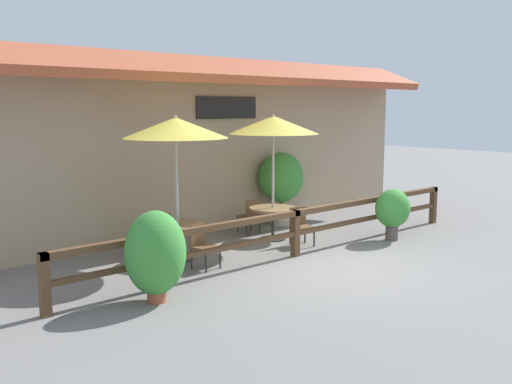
# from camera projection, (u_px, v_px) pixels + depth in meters

# --- Properties ---
(ground_plane) EXTENTS (60.00, 60.00, 0.00)m
(ground_plane) POSITION_uv_depth(u_px,v_px,m) (334.00, 267.00, 10.85)
(ground_plane) COLOR slate
(building_facade) EXTENTS (14.28, 1.49, 4.23)m
(building_facade) POSITION_uv_depth(u_px,v_px,m) (205.00, 143.00, 13.57)
(building_facade) COLOR tan
(building_facade) RESTS_ON ground
(patio_railing) EXTENTS (10.40, 0.14, 0.95)m
(patio_railing) POSITION_uv_depth(u_px,v_px,m) (295.00, 223.00, 11.52)
(patio_railing) COLOR brown
(patio_railing) RESTS_ON ground
(patio_umbrella_near) EXTENTS (2.04, 2.04, 2.86)m
(patio_umbrella_near) POSITION_uv_depth(u_px,v_px,m) (176.00, 128.00, 10.96)
(patio_umbrella_near) COLOR #B7B2A8
(patio_umbrella_near) RESTS_ON ground
(dining_table_near) EXTENTS (1.08, 1.08, 0.74)m
(dining_table_near) POSITION_uv_depth(u_px,v_px,m) (178.00, 231.00, 11.25)
(dining_table_near) COLOR olive
(dining_table_near) RESTS_ON ground
(chair_near_streetside) EXTENTS (0.49, 0.49, 0.83)m
(chair_near_streetside) POSITION_uv_depth(u_px,v_px,m) (203.00, 244.00, 10.70)
(chair_near_streetside) COLOR brown
(chair_near_streetside) RESTS_ON ground
(chair_near_wallside) EXTENTS (0.44, 0.44, 0.83)m
(chair_near_wallside) POSITION_uv_depth(u_px,v_px,m) (159.00, 230.00, 11.91)
(chair_near_wallside) COLOR brown
(chair_near_wallside) RESTS_ON ground
(patio_umbrella_middle) EXTENTS (2.04, 2.04, 2.86)m
(patio_umbrella_middle) POSITION_uv_depth(u_px,v_px,m) (273.00, 125.00, 12.74)
(patio_umbrella_middle) COLOR #B7B2A8
(patio_umbrella_middle) RESTS_ON ground
(dining_table_middle) EXTENTS (1.08, 1.08, 0.74)m
(dining_table_middle) POSITION_uv_depth(u_px,v_px,m) (273.00, 214.00, 13.03)
(dining_table_middle) COLOR olive
(dining_table_middle) RESTS_ON ground
(chair_middle_streetside) EXTENTS (0.51, 0.51, 0.83)m
(chair_middle_streetside) POSITION_uv_depth(u_px,v_px,m) (301.00, 225.00, 12.50)
(chair_middle_streetside) COLOR brown
(chair_middle_streetside) RESTS_ON ground
(chair_middle_wallside) EXTENTS (0.47, 0.47, 0.83)m
(chair_middle_wallside) POSITION_uv_depth(u_px,v_px,m) (250.00, 215.00, 13.66)
(chair_middle_wallside) COLOR brown
(chair_middle_wallside) RESTS_ON ground
(potted_plant_small_flowering) EXTENTS (0.84, 0.76, 1.18)m
(potted_plant_small_flowering) POSITION_uv_depth(u_px,v_px,m) (393.00, 210.00, 12.94)
(potted_plant_small_flowering) COLOR #564C47
(potted_plant_small_flowering) RESTS_ON ground
(potted_plant_broad_leaf) EXTENTS (0.98, 0.88, 1.45)m
(potted_plant_broad_leaf) POSITION_uv_depth(u_px,v_px,m) (156.00, 254.00, 8.78)
(potted_plant_broad_leaf) COLOR #9E4C33
(potted_plant_broad_leaf) RESTS_ON ground
(potted_plant_corner_fern) EXTENTS (1.21, 1.09, 1.87)m
(potted_plant_corner_fern) POSITION_uv_depth(u_px,v_px,m) (281.00, 181.00, 14.62)
(potted_plant_corner_fern) COLOR #B7AD99
(potted_plant_corner_fern) RESTS_ON ground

